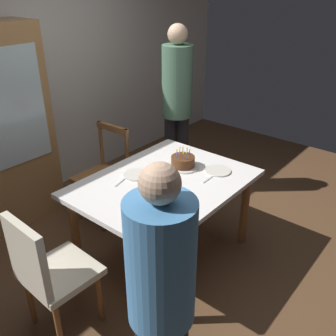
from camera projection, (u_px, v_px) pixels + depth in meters
ground at (164, 254)px, 3.37m from camera, size 6.40×6.40×0.00m
back_wall at (26, 78)px, 3.82m from camera, size 6.40×0.10×2.60m
dining_table at (164, 191)px, 3.07m from camera, size 1.41×1.08×0.75m
birthday_cake at (183, 162)px, 3.23m from camera, size 0.28×0.28×0.17m
plate_near_celebrant at (155, 212)px, 2.62m from camera, size 0.22×0.22×0.01m
plate_far_side at (136, 175)px, 3.11m from camera, size 0.22×0.22×0.01m
plate_near_guest at (218, 171)px, 3.18m from camera, size 0.22×0.22×0.01m
fork_near_celebrant at (138, 222)px, 2.52m from camera, size 0.18×0.06×0.01m
fork_far_side at (121, 181)px, 3.02m from camera, size 0.18×0.06×0.01m
fork_near_guest at (209, 179)px, 3.06m from camera, size 0.18×0.02×0.01m
chair_spindle_back at (103, 177)px, 3.71m from camera, size 0.46×0.46×0.95m
chair_upholstered at (47, 270)px, 2.41m from camera, size 0.46×0.45×0.95m
person_celebrant at (161, 294)px, 1.75m from camera, size 0.32×0.32×1.58m
person_guest at (177, 101)px, 3.97m from camera, size 0.32×0.32×1.83m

